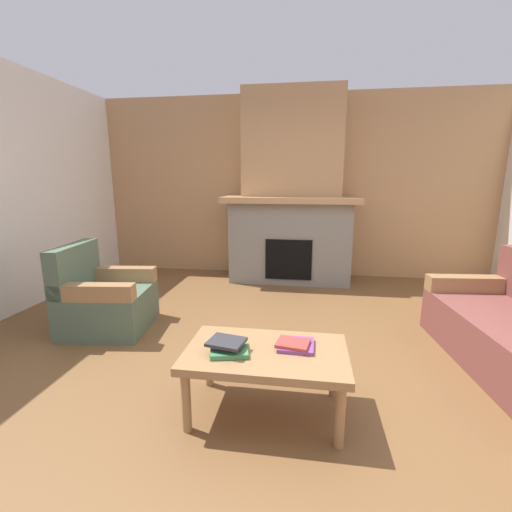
{
  "coord_description": "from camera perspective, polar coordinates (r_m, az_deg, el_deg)",
  "views": [
    {
      "loc": [
        0.25,
        -2.48,
        1.46
      ],
      "look_at": [
        -0.28,
        1.05,
        0.68
      ],
      "focal_mm": 24.47,
      "sensor_mm": 36.0,
      "label": 1
    }
  ],
  "objects": [
    {
      "name": "coffee_table",
      "position": [
        2.26,
        1.64,
        -16.32
      ],
      "size": [
        1.0,
        0.6,
        0.43
      ],
      "color": "#997047",
      "rests_on": "ground"
    },
    {
      "name": "armchair",
      "position": [
        3.8,
        -23.6,
        -6.59
      ],
      "size": [
        0.85,
        0.85,
        0.85
      ],
      "color": "#4C604C",
      "rests_on": "ground"
    },
    {
      "name": "book_stack_near_edge",
      "position": [
        2.21,
        -4.6,
        -14.45
      ],
      "size": [
        0.27,
        0.26,
        0.08
      ],
      "color": "#3D7F4C",
      "rests_on": "coffee_table"
    },
    {
      "name": "fireplace",
      "position": [
        5.12,
        5.76,
        8.96
      ],
      "size": [
        1.9,
        0.82,
        2.7
      ],
      "color": "gray",
      "rests_on": "ground"
    },
    {
      "name": "ground",
      "position": [
        2.89,
        2.49,
        -18.02
      ],
      "size": [
        9.0,
        9.0,
        0.0
      ],
      "primitive_type": "plane",
      "color": "brown"
    },
    {
      "name": "book_stack_center",
      "position": [
        2.27,
        6.39,
        -14.18
      ],
      "size": [
        0.24,
        0.23,
        0.04
      ],
      "color": "#7A3D84",
      "rests_on": "coffee_table"
    },
    {
      "name": "wall_back_wood_panel",
      "position": [
        5.49,
        6.0,
        11.12
      ],
      "size": [
        6.0,
        0.12,
        2.7
      ],
      "primitive_type": "cube",
      "color": "tan",
      "rests_on": "ground"
    }
  ]
}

